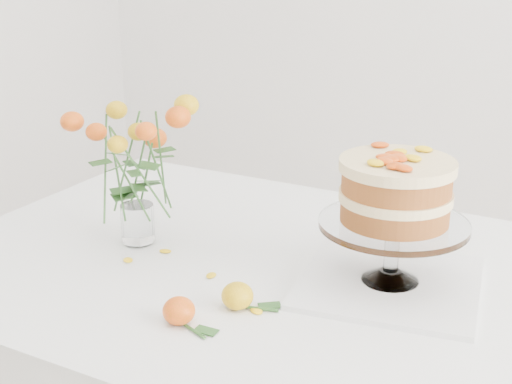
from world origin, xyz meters
TOP-DOWN VIEW (x-y plane):
  - table at (0.00, 0.00)m, footprint 1.43×0.93m
  - napkin at (0.19, 0.03)m, footprint 0.36×0.36m
  - cake_stand at (0.19, 0.03)m, footprint 0.27×0.27m
  - rose_vase at (-0.34, -0.04)m, footprint 0.22×0.22m
  - loose_rose_near at (-0.02, -0.18)m, footprint 0.10×0.06m
  - loose_rose_far at (-0.07, -0.27)m, footprint 0.09×0.06m
  - stray_petal_a at (-0.12, -0.10)m, footprint 0.03×0.02m
  - stray_petal_b at (-0.02, -0.14)m, footprint 0.03×0.02m
  - stray_petal_c at (0.02, -0.18)m, footprint 0.03×0.02m
  - stray_petal_d at (-0.26, -0.05)m, footprint 0.03×0.02m
  - stray_petal_e at (-0.30, -0.12)m, footprint 0.03×0.02m

SIDE VIEW (x-z plane):
  - table at x=0.00m, z-range 0.30..1.05m
  - stray_petal_a at x=-0.12m, z-range 0.76..0.76m
  - stray_petal_b at x=-0.02m, z-range 0.76..0.76m
  - stray_petal_c at x=0.02m, z-range 0.76..0.76m
  - stray_petal_d at x=-0.26m, z-range 0.76..0.76m
  - stray_petal_e at x=-0.30m, z-range 0.76..0.76m
  - napkin at x=0.19m, z-range 0.76..0.77m
  - loose_rose_far at x=-0.07m, z-range 0.76..0.80m
  - loose_rose_near at x=-0.02m, z-range 0.76..0.80m
  - cake_stand at x=0.19m, z-range 0.81..1.05m
  - rose_vase at x=-0.34m, z-range 0.79..1.13m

